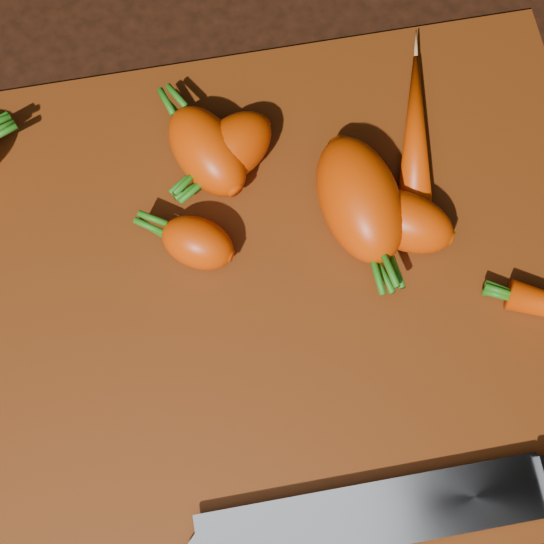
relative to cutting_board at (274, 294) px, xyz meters
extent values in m
cube|color=black|center=(0.00, 0.00, -0.01)|extent=(2.00, 2.00, 0.01)
cube|color=#5F280B|center=(0.00, 0.00, 0.00)|extent=(0.50, 0.40, 0.01)
ellipsoid|color=#EE4001|center=(-0.05, 0.04, 0.02)|extent=(0.07, 0.06, 0.04)
ellipsoid|color=#EE4001|center=(0.07, 0.05, 0.03)|extent=(0.07, 0.10, 0.06)
ellipsoid|color=#EE4001|center=(-0.03, 0.11, 0.03)|extent=(0.07, 0.09, 0.05)
ellipsoid|color=#EE4001|center=(-0.01, 0.11, 0.03)|extent=(0.08, 0.07, 0.04)
ellipsoid|color=#EE4001|center=(0.10, 0.03, 0.03)|extent=(0.08, 0.07, 0.04)
ellipsoid|color=#EE4001|center=(0.13, 0.10, 0.02)|extent=(0.06, 0.13, 0.03)
cube|color=gray|center=(0.04, -0.16, 0.02)|extent=(0.02, 0.04, 0.02)
cube|color=black|center=(0.12, -0.16, 0.02)|extent=(0.13, 0.02, 0.02)
cylinder|color=#B2B2B7|center=(0.10, -0.16, 0.02)|extent=(0.01, 0.01, 0.00)
camera|label=1|loc=(-0.03, -0.14, 0.53)|focal=50.00mm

